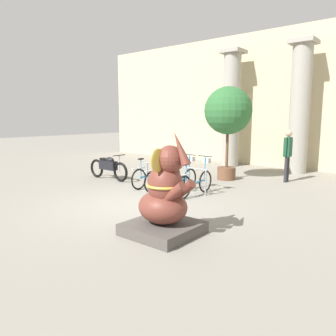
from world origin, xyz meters
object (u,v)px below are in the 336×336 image
(bicycle_1, at_px, (164,177))
(bicycle_3, at_px, (196,181))
(bicycle_2, at_px, (180,179))
(person_pedestrian, at_px, (288,151))
(bicycle_0, at_px, (151,174))
(elephant_statue, at_px, (165,200))
(potted_tree, at_px, (228,113))
(motorcycle, at_px, (108,167))

(bicycle_1, xyz_separation_m, bicycle_3, (1.19, 0.01, 0.00))
(bicycle_2, xyz_separation_m, person_pedestrian, (1.90, 3.58, 0.69))
(bicycle_0, bearing_deg, elephant_statue, -44.32)
(bicycle_1, height_order, person_pedestrian, person_pedestrian)
(bicycle_3, xyz_separation_m, elephant_statue, (1.36, -3.02, 0.27))
(potted_tree, bearing_deg, bicycle_2, -91.50)
(potted_tree, bearing_deg, elephant_statue, -71.69)
(bicycle_2, bearing_deg, motorcycle, -178.78)
(motorcycle, xyz_separation_m, person_pedestrian, (5.11, 3.65, 0.64))
(bicycle_1, bearing_deg, bicycle_0, 173.71)
(bicycle_2, bearing_deg, bicycle_0, 179.12)
(bicycle_1, relative_size, person_pedestrian, 0.96)
(person_pedestrian, bearing_deg, elephant_statue, -89.52)
(motorcycle, relative_size, person_pedestrian, 1.10)
(bicycle_1, xyz_separation_m, bicycle_2, (0.59, 0.05, 0.00))
(bicycle_0, bearing_deg, bicycle_1, -6.29)
(bicycle_0, xyz_separation_m, bicycle_3, (1.78, -0.05, 0.00))
(bicycle_3, height_order, motorcycle, bicycle_3)
(bicycle_1, xyz_separation_m, elephant_statue, (2.55, -3.01, 0.27))
(bicycle_1, xyz_separation_m, potted_tree, (0.66, 2.70, 1.96))
(bicycle_0, xyz_separation_m, potted_tree, (1.26, 2.64, 1.96))
(bicycle_2, xyz_separation_m, motorcycle, (-3.20, -0.07, 0.05))
(motorcycle, height_order, person_pedestrian, person_pedestrian)
(bicycle_1, relative_size, elephant_statue, 0.85)
(bicycle_1, distance_m, potted_tree, 3.40)
(bicycle_2, relative_size, elephant_statue, 0.85)
(bicycle_2, relative_size, motorcycle, 0.87)
(bicycle_3, relative_size, elephant_statue, 0.85)
(person_pedestrian, height_order, potted_tree, potted_tree)
(bicycle_2, height_order, bicycle_3, same)
(bicycle_2, xyz_separation_m, bicycle_3, (0.59, -0.03, 0.00))
(bicycle_2, relative_size, person_pedestrian, 0.96)
(bicycle_0, xyz_separation_m, bicycle_2, (1.19, -0.02, 0.00))
(bicycle_1, xyz_separation_m, person_pedestrian, (2.50, 3.63, 0.69))
(bicycle_0, height_order, motorcycle, bicycle_0)
(bicycle_1, height_order, potted_tree, potted_tree)
(bicycle_1, distance_m, bicycle_2, 0.60)
(bicycle_2, height_order, elephant_statue, elephant_statue)
(elephant_statue, distance_m, person_pedestrian, 6.65)
(elephant_statue, height_order, person_pedestrian, elephant_statue)
(bicycle_3, xyz_separation_m, potted_tree, (-0.52, 2.69, 1.96))
(motorcycle, distance_m, person_pedestrian, 6.31)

